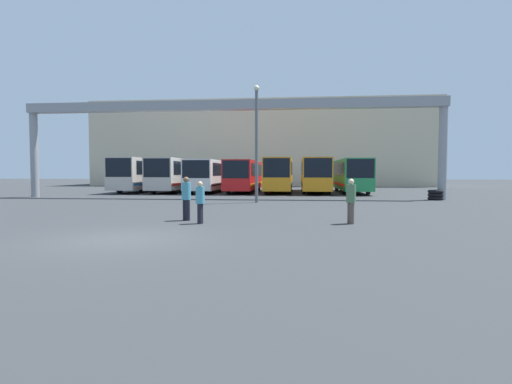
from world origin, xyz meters
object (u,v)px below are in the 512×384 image
object	(u,v)px
bus_slot_6	(351,174)
lamp_post	(257,139)
pedestrian_mid_left	(186,197)
bus_slot_4	(279,173)
bus_slot_0	(145,173)
bus_slot_5	(315,173)
tire_stack	(435,195)
bus_slot_2	(211,174)
pedestrian_near_left	(351,200)
bus_slot_1	(174,173)
bus_slot_3	(245,174)
pedestrian_near_center	(200,201)

from	to	relation	value
bus_slot_6	lamp_post	world-z (taller)	lamp_post
pedestrian_mid_left	lamp_post	size ratio (longest dim) A/B	0.24
pedestrian_mid_left	lamp_post	xyz separation A→B (m)	(1.89, 9.85, 3.18)
bus_slot_4	bus_slot_6	world-z (taller)	bus_slot_4
bus_slot_4	lamp_post	size ratio (longest dim) A/B	1.41
bus_slot_0	bus_slot_5	bearing A→B (deg)	-0.17
bus_slot_6	tire_stack	world-z (taller)	bus_slot_6
tire_stack	bus_slot_0	bearing A→B (deg)	158.20
bus_slot_2	lamp_post	xyz separation A→B (m)	(6.01, -13.72, 2.33)
bus_slot_5	pedestrian_near_left	size ratio (longest dim) A/B	6.99
bus_slot_1	bus_slot_2	size ratio (longest dim) A/B	0.84
lamp_post	bus_slot_4	bearing A→B (deg)	86.09
bus_slot_3	pedestrian_mid_left	world-z (taller)	bus_slot_3
bus_slot_6	lamp_post	bearing A→B (deg)	-120.33
bus_slot_5	tire_stack	distance (m)	12.97
bus_slot_5	bus_slot_1	bearing A→B (deg)	-176.12
bus_slot_3	lamp_post	size ratio (longest dim) A/B	1.58
bus_slot_4	pedestrian_near_center	distance (m)	23.86
bus_slot_1	tire_stack	size ratio (longest dim) A/B	9.77
bus_slot_0	tire_stack	size ratio (longest dim) A/B	11.66
bus_slot_4	pedestrian_mid_left	distance (m)	23.01
bus_slot_0	pedestrian_mid_left	bearing A→B (deg)	-64.95
lamp_post	pedestrian_near_left	bearing A→B (deg)	-65.55
bus_slot_1	bus_slot_0	bearing A→B (deg)	164.05
bus_slot_3	pedestrian_near_left	bearing A→B (deg)	-73.15
tire_stack	bus_slot_6	bearing A→B (deg)	115.34
bus_slot_2	pedestrian_mid_left	distance (m)	23.94
pedestrian_near_left	bus_slot_2	bearing A→B (deg)	-174.48
bus_slot_6	pedestrian_near_center	bearing A→B (deg)	-110.20
pedestrian_near_center	pedestrian_near_left	world-z (taller)	pedestrian_near_left
bus_slot_6	pedestrian_mid_left	size ratio (longest dim) A/B	6.33
bus_slot_1	bus_slot_5	xyz separation A→B (m)	(13.79, 0.93, -0.01)
bus_slot_1	bus_slot_2	world-z (taller)	bus_slot_1
pedestrian_mid_left	bus_slot_2	bearing A→B (deg)	137.58
bus_slot_2	bus_slot_3	distance (m)	3.45
pedestrian_near_left	tire_stack	distance (m)	15.87
bus_slot_6	pedestrian_mid_left	xyz separation A→B (m)	(-9.67, -23.16, -0.87)
bus_slot_6	tire_stack	bearing A→B (deg)	-64.66
bus_slot_3	tire_stack	world-z (taller)	bus_slot_3
bus_slot_4	bus_slot_5	bearing A→B (deg)	11.56
pedestrian_near_left	tire_stack	xyz separation A→B (m)	(7.72, 13.86, -0.55)
bus_slot_0	bus_slot_1	world-z (taller)	bus_slot_0
bus_slot_1	bus_slot_3	xyz separation A→B (m)	(6.90, 0.86, -0.11)
bus_slot_1	bus_slot_2	bearing A→B (deg)	15.85
bus_slot_4	tire_stack	size ratio (longest dim) A/B	10.21
bus_slot_3	pedestrian_near_left	size ratio (longest dim) A/B	6.90
tire_stack	bus_slot_1	bearing A→B (deg)	157.32
bus_slot_1	lamp_post	size ratio (longest dim) A/B	1.35
bus_slot_4	tire_stack	world-z (taller)	bus_slot_4
pedestrian_near_left	lamp_post	bearing A→B (deg)	-174.03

